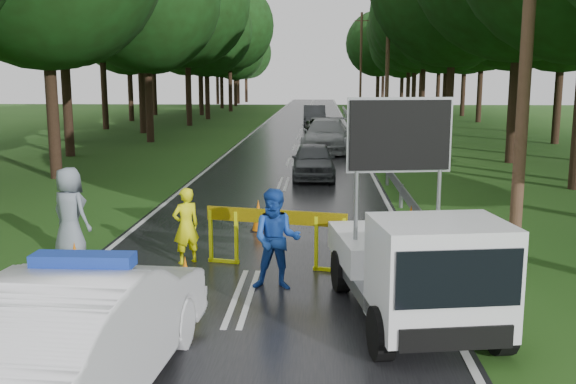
# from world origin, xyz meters

# --- Properties ---
(ground) EXTENTS (160.00, 160.00, 0.00)m
(ground) POSITION_xyz_m (0.00, 0.00, 0.00)
(ground) COLOR #1F4A15
(ground) RESTS_ON ground
(road) EXTENTS (7.00, 140.00, 0.02)m
(road) POSITION_xyz_m (0.00, 30.00, 0.01)
(road) COLOR black
(road) RESTS_ON ground
(guardrail) EXTENTS (0.12, 60.06, 0.70)m
(guardrail) POSITION_xyz_m (3.70, 29.67, 0.55)
(guardrail) COLOR gray
(guardrail) RESTS_ON ground
(utility_pole_near) EXTENTS (1.40, 0.24, 10.00)m
(utility_pole_near) POSITION_xyz_m (5.20, 2.00, 5.06)
(utility_pole_near) COLOR #4F3624
(utility_pole_near) RESTS_ON ground
(utility_pole_mid) EXTENTS (1.40, 0.24, 10.00)m
(utility_pole_mid) POSITION_xyz_m (5.20, 28.00, 5.06)
(utility_pole_mid) COLOR #4F3624
(utility_pole_mid) RESTS_ON ground
(utility_pole_far) EXTENTS (1.40, 0.24, 10.00)m
(utility_pole_far) POSITION_xyz_m (5.20, 54.00, 5.06)
(utility_pole_far) COLOR #4F3624
(utility_pole_far) RESTS_ON ground
(police_sedan) EXTENTS (2.06, 4.94, 1.75)m
(police_sedan) POSITION_xyz_m (-1.44, -3.49, 0.80)
(police_sedan) COLOR white
(police_sedan) RESTS_ON ground
(work_truck) EXTENTS (2.53, 4.52, 3.42)m
(work_truck) POSITION_xyz_m (2.81, -1.04, 0.93)
(work_truck) COLOR gray
(work_truck) RESTS_ON ground
(barrier) EXTENTS (2.83, 0.69, 1.20)m
(barrier) POSITION_xyz_m (0.45, 1.80, 0.90)
(barrier) COLOR #E3F00D
(barrier) RESTS_ON ground
(officer) EXTENTS (0.69, 0.65, 1.59)m
(officer) POSITION_xyz_m (-1.40, 2.00, 0.79)
(officer) COLOR #FAFF0D
(officer) RESTS_ON ground
(civilian) EXTENTS (0.92, 0.73, 1.84)m
(civilian) POSITION_xyz_m (0.55, 0.50, 0.92)
(civilian) COLOR #1C4BB6
(civilian) RESTS_ON ground
(bystander_right) EXTENTS (1.13, 0.99, 1.94)m
(bystander_right) POSITION_xyz_m (-3.93, 2.33, 0.97)
(bystander_right) COLOR gray
(bystander_right) RESTS_ON ground
(queue_car_first) EXTENTS (1.68, 3.98, 1.34)m
(queue_car_first) POSITION_xyz_m (1.06, 13.47, 0.67)
(queue_car_first) COLOR #474A4F
(queue_car_first) RESTS_ON ground
(queue_car_second) EXTENTS (2.65, 5.83, 1.65)m
(queue_car_second) POSITION_xyz_m (1.61, 22.32, 0.83)
(queue_car_second) COLOR #92959A
(queue_car_second) RESTS_ON ground
(queue_car_third) EXTENTS (2.52, 4.85, 1.30)m
(queue_car_third) POSITION_xyz_m (1.49, 29.82, 0.65)
(queue_car_third) COLOR black
(queue_car_third) RESTS_ON ground
(queue_car_fourth) EXTENTS (1.83, 4.92, 1.61)m
(queue_car_fourth) POSITION_xyz_m (0.80, 40.14, 0.80)
(queue_car_fourth) COLOR #42434A
(queue_car_fourth) RESTS_ON ground
(cone_center) EXTENTS (0.35, 0.35, 0.73)m
(cone_center) POSITION_xyz_m (-1.00, 0.00, 0.36)
(cone_center) COLOR black
(cone_center) RESTS_ON ground
(cone_far) EXTENTS (0.38, 0.38, 0.81)m
(cone_far) POSITION_xyz_m (-0.20, 4.86, 0.39)
(cone_far) COLOR black
(cone_far) RESTS_ON ground
(cone_left_mid) EXTENTS (0.31, 0.31, 0.66)m
(cone_left_mid) POSITION_xyz_m (-3.40, 1.14, 0.32)
(cone_left_mid) COLOR black
(cone_left_mid) RESTS_ON ground
(cone_right) EXTENTS (0.37, 0.37, 0.78)m
(cone_right) POSITION_xyz_m (3.50, 4.50, 0.38)
(cone_right) COLOR black
(cone_right) RESTS_ON ground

